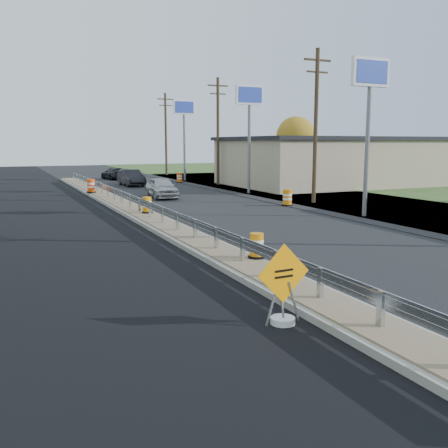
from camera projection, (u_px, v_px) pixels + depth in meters
name	position (u px, v px, depth m)	size (l,w,h in m)	color
ground	(195.00, 244.00, 18.74)	(140.00, 140.00, 0.00)	black
milled_overlay	(47.00, 216.00, 25.93)	(7.20, 120.00, 0.01)	black
median	(139.00, 214.00, 25.91)	(1.60, 55.00, 0.23)	gray
guardrail	(134.00, 200.00, 26.71)	(0.10, 46.15, 0.72)	silver
retail_building_near	(332.00, 161.00, 44.92)	(18.50, 12.50, 4.27)	tan
pylon_sign_south	(370.00, 87.00, 24.67)	(2.20, 0.30, 7.90)	slate
pylon_sign_mid	(249.00, 105.00, 36.36)	(2.20, 0.30, 7.90)	slate
pylon_sign_north	(184.00, 115.00, 48.94)	(2.20, 0.30, 7.90)	slate
utility_pole_smid	(316.00, 123.00, 30.72)	(1.90, 0.26, 9.40)	#473523
utility_pole_nmid	(218.00, 129.00, 44.20)	(1.90, 0.26, 9.40)	#473523
utility_pole_north	(166.00, 133.00, 57.68)	(1.90, 0.26, 9.40)	#473523
tree_far_yellow	(296.00, 136.00, 59.17)	(4.62, 4.62, 6.86)	#473523
caution_sign	(283.00, 304.00, 10.37)	(1.25, 0.52, 1.72)	white
barrel_median_near	(257.00, 246.00, 15.39)	(0.53, 0.53, 0.78)	black
barrel_median_mid	(147.00, 205.00, 25.28)	(0.56, 0.56, 0.81)	black
barrel_median_far	(91.00, 186.00, 35.63)	(0.65, 0.65, 0.96)	black
barrel_shoulder_near	(287.00, 198.00, 29.97)	(0.67, 0.67, 0.98)	black
barrel_shoulder_far	(180.00, 178.00, 47.48)	(0.64, 0.64, 0.94)	black
car_silver	(162.00, 188.00, 34.34)	(1.66, 4.12, 1.40)	#ADACB1
car_dark_mid	(131.00, 178.00, 44.06)	(1.50, 4.30, 1.42)	black
car_dark_far	(114.00, 174.00, 51.56)	(1.73, 4.25, 1.23)	black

